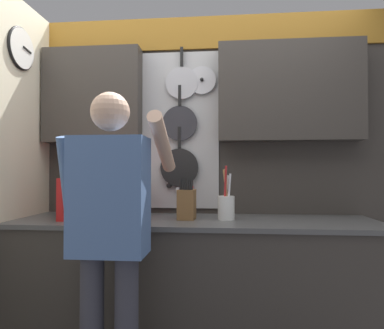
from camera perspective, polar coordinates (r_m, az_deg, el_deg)
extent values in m
cube|color=#38332D|center=(2.41, 0.55, -20.18)|extent=(2.35, 0.64, 0.87)
cube|color=#4C4C4C|center=(2.31, 0.55, -9.49)|extent=(2.38, 0.67, 0.03)
cube|color=#38332D|center=(2.62, 1.17, -1.62)|extent=(2.95, 0.04, 2.41)
cube|color=#99661E|center=(2.80, 1.12, 21.06)|extent=(2.91, 0.02, 0.25)
cube|color=#38332D|center=(2.76, -16.21, 10.94)|extent=(0.74, 0.16, 0.71)
cube|color=#38332D|center=(2.62, 15.94, 11.61)|extent=(1.02, 0.16, 0.71)
cube|color=#B2B2B2|center=(2.63, -1.98, 5.79)|extent=(0.59, 0.01, 1.19)
cylinder|color=#B7B7BC|center=(2.66, -1.71, 13.43)|extent=(0.25, 0.02, 0.25)
cube|color=black|center=(2.71, -1.72, 17.50)|extent=(0.02, 0.02, 0.15)
cylinder|color=#2D2D33|center=(2.61, -2.05, 6.88)|extent=(0.26, 0.02, 0.26)
cube|color=black|center=(2.64, -2.07, 11.42)|extent=(0.02, 0.02, 0.16)
cylinder|color=black|center=(2.58, -2.12, -0.51)|extent=(0.29, 0.02, 0.29)
cube|color=black|center=(2.59, -2.13, 4.50)|extent=(0.02, 0.02, 0.16)
cylinder|color=silver|center=(2.65, 1.66, 13.87)|extent=(0.21, 0.01, 0.21)
sphere|color=black|center=(2.64, 1.63, 13.97)|extent=(0.03, 0.03, 0.03)
cylinder|color=black|center=(2.59, -3.82, -1.41)|extent=(0.01, 0.01, 0.17)
ellipsoid|color=black|center=(2.59, -3.83, -3.52)|extent=(0.04, 0.01, 0.04)
cylinder|color=silver|center=(2.58, -2.06, -1.68)|extent=(0.01, 0.01, 0.19)
ellipsoid|color=silver|center=(2.58, -2.06, -4.18)|extent=(0.06, 0.01, 0.05)
cylinder|color=red|center=(2.57, -0.28, -1.53)|extent=(0.01, 0.01, 0.18)
ellipsoid|color=red|center=(2.57, -0.28, -3.81)|extent=(0.05, 0.01, 0.04)
cylinder|color=white|center=(2.71, -26.51, 16.90)|extent=(0.02, 0.27, 0.27)
torus|color=black|center=(2.72, -26.58, 16.89)|extent=(0.02, 0.29, 0.29)
cube|color=black|center=(2.75, -25.76, 16.80)|extent=(0.01, 0.10, 0.03)
cube|color=red|center=(2.42, -14.56, -5.42)|extent=(0.48, 0.38, 0.27)
cube|color=black|center=(2.26, -17.51, -5.71)|extent=(0.27, 0.01, 0.17)
cube|color=#333338|center=(2.18, -12.09, -5.90)|extent=(0.11, 0.01, 0.21)
cube|color=brown|center=(2.29, -0.89, -6.67)|extent=(0.12, 0.16, 0.20)
cylinder|color=black|center=(2.25, -1.91, -3.31)|extent=(0.02, 0.03, 0.08)
cylinder|color=black|center=(2.25, -1.54, -3.31)|extent=(0.02, 0.03, 0.08)
cylinder|color=black|center=(2.25, -1.17, -3.61)|extent=(0.02, 0.03, 0.05)
cylinder|color=black|center=(2.25, -0.80, -3.35)|extent=(0.02, 0.03, 0.07)
cylinder|color=black|center=(2.25, -0.43, -3.47)|extent=(0.02, 0.03, 0.06)
cylinder|color=black|center=(2.25, -0.06, -3.44)|extent=(0.02, 0.03, 0.07)
cylinder|color=white|center=(2.28, 5.72, -7.21)|extent=(0.11, 0.11, 0.16)
cylinder|color=red|center=(2.25, 5.55, -3.94)|extent=(0.03, 0.07, 0.29)
cylinder|color=silver|center=(2.26, 6.19, -4.56)|extent=(0.03, 0.06, 0.24)
cylinder|color=black|center=(2.27, 5.70, -4.66)|extent=(0.02, 0.06, 0.23)
cylinder|color=silver|center=(2.28, 5.78, -4.69)|extent=(0.03, 0.02, 0.23)
cylinder|color=tan|center=(2.28, 5.77, -4.22)|extent=(0.03, 0.05, 0.27)
cylinder|color=tan|center=(2.27, 5.71, -4.21)|extent=(0.04, 0.03, 0.27)
cube|color=#4C6B9E|center=(1.80, -13.55, -5.08)|extent=(0.38, 0.22, 0.60)
sphere|color=#DBAD8E|center=(1.82, -13.48, 8.55)|extent=(0.20, 0.20, 0.20)
cylinder|color=#4C6B9E|center=(1.91, -19.76, -3.56)|extent=(0.08, 0.21, 0.54)
cylinder|color=#DBAD8E|center=(1.97, -4.92, 3.39)|extent=(0.08, 0.51, 0.32)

